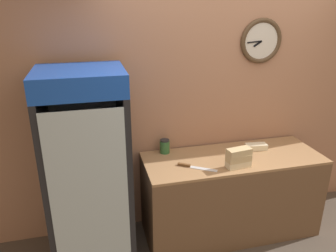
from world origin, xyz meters
The scene contains 9 objects.
wall_back centered at (0.00, 1.27, 1.36)m, with size 5.20×0.10×2.70m.
prep_counter centered at (0.00, 0.88, 0.43)m, with size 1.77×0.67×0.87m.
beverage_cooler centered at (-1.40, 0.90, 0.99)m, with size 0.70×0.73×1.82m.
sandwich_stack_bottom centered at (-0.05, 0.68, 0.90)m, with size 0.24×0.12×0.06m.
sandwich_stack_middle centered at (-0.05, 0.68, 0.96)m, with size 0.24×0.12×0.06m.
sandwich_stack_top centered at (-0.05, 0.68, 1.02)m, with size 0.24×0.13×0.06m.
sandwich_flat_left centered at (0.30, 0.99, 0.90)m, with size 0.23×0.12×0.06m.
chefs_knife centered at (-0.47, 0.78, 0.87)m, with size 0.33×0.23×0.02m.
condiment_jar centered at (-0.64, 1.14, 0.94)m, with size 0.10×0.10×0.14m.
Camera 1 is at (-1.34, -1.79, 2.30)m, focal length 35.00 mm.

